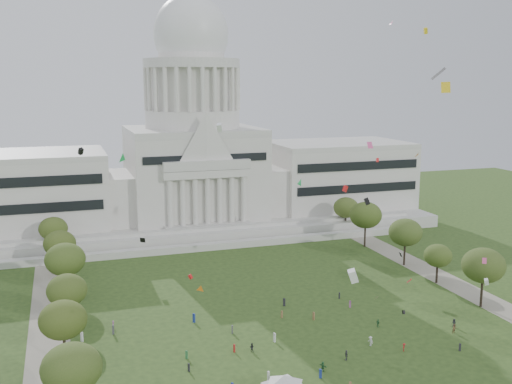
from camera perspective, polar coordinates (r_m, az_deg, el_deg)
name	(u,v)px	position (r m, az deg, el deg)	size (l,w,h in m)	color
ground	(337,371)	(110.15, 7.69, -16.53)	(400.00, 400.00, 0.00)	#2C451B
capitol	(194,163)	(208.03, -5.95, 2.79)	(160.00, 64.50, 91.30)	beige
path_left	(49,338)	(128.01, -19.12, -13.05)	(8.00, 160.00, 0.04)	gray
path_right	(460,287)	(157.57, 18.83, -8.55)	(8.00, 160.00, 0.04)	gray
row_tree_l_1	(71,368)	(94.21, -17.17, -15.74)	(8.86, 8.86, 12.59)	black
row_tree_l_2	(63,320)	(112.99, -17.91, -11.52)	(8.42, 8.42, 11.97)	black
row_tree_r_2	(484,265)	(143.07, 20.85, -6.55)	(9.55, 9.55, 13.58)	black
row_tree_l_3	(67,290)	(128.69, -17.57, -8.92)	(8.12, 8.12, 11.55)	black
row_tree_r_3	(438,256)	(156.86, 16.94, -5.83)	(7.01, 7.01, 9.98)	black
row_tree_l_4	(65,259)	(145.99, -17.72, -6.13)	(9.29, 9.29, 13.21)	black
row_tree_r_4	(405,232)	(168.92, 14.05, -3.75)	(9.19, 9.19, 13.06)	black
row_tree_l_5	(60,244)	(164.18, -18.20, -4.69)	(8.33, 8.33, 11.85)	black
row_tree_r_5	(366,215)	(184.99, 10.40, -2.18)	(9.82, 9.82, 13.96)	black
row_tree_l_6	(53,229)	(181.83, -18.75, -3.33)	(8.19, 8.19, 11.64)	black
row_tree_r_6	(346,208)	(201.91, 8.57, -1.48)	(8.42, 8.42, 11.97)	black
event_tent	(284,380)	(99.42, 2.68, -17.47)	(9.21, 9.21, 4.20)	#4C4C4C
person_0	(454,323)	(132.57, 18.35, -11.76)	(0.88, 0.57, 1.79)	#26262B
person_2	(455,329)	(129.57, 18.39, -12.25)	(0.94, 0.58, 1.94)	olive
person_3	(370,341)	(119.99, 10.85, -13.77)	(1.23, 0.63, 1.90)	silver
person_4	(346,355)	(113.74, 8.59, -15.10)	(1.13, 0.61, 1.92)	#4C4C51
person_5	(323,366)	(109.42, 6.38, -16.18)	(1.63, 0.65, 1.76)	#33723F
person_8	(252,347)	(115.65, -0.41, -14.59)	(0.84, 0.52, 1.72)	#26262B
person_9	(404,347)	(119.23, 13.92, -14.16)	(1.00, 0.52, 1.55)	#B21E1E
person_10	(378,323)	(128.60, 11.54, -12.14)	(1.01, 0.55, 1.72)	#33723F
distant_crowd	(229,343)	(117.56, -2.54, -14.17)	(67.77, 39.20, 1.93)	navy
kite_swarm	(327,199)	(107.17, 6.80, -0.64)	(86.10, 98.09, 63.94)	red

